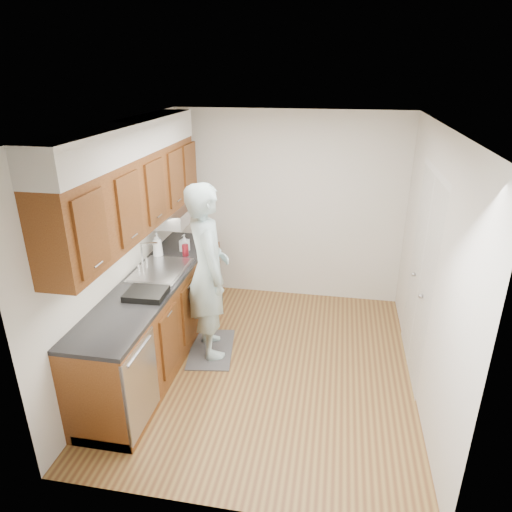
{
  "coord_description": "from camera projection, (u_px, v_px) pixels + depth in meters",
  "views": [
    {
      "loc": [
        0.61,
        -4.02,
        2.96
      ],
      "look_at": [
        -0.16,
        0.25,
        1.16
      ],
      "focal_mm": 32.0,
      "sensor_mm": 36.0,
      "label": 1
    }
  ],
  "objects": [
    {
      "name": "floor",
      "position": [
        267.0,
        366.0,
        4.89
      ],
      "size": [
        3.5,
        3.5,
        0.0
      ],
      "primitive_type": "plane",
      "color": "olive",
      "rests_on": "ground"
    },
    {
      "name": "ceiling",
      "position": [
        269.0,
        125.0,
        3.93
      ],
      "size": [
        3.5,
        3.5,
        0.0
      ],
      "primitive_type": "plane",
      "rotation": [
        3.14,
        0.0,
        0.0
      ],
      "color": "white",
      "rests_on": "wall_left"
    },
    {
      "name": "wall_left",
      "position": [
        123.0,
        248.0,
        4.66
      ],
      "size": [
        0.02,
        3.5,
        2.5
      ],
      "primitive_type": "cube",
      "color": "silver",
      "rests_on": "floor"
    },
    {
      "name": "wall_right",
      "position": [
        430.0,
        270.0,
        4.16
      ],
      "size": [
        0.02,
        3.5,
        2.5
      ],
      "primitive_type": "cube",
      "color": "silver",
      "rests_on": "floor"
    },
    {
      "name": "wall_back",
      "position": [
        289.0,
        208.0,
        6.0
      ],
      "size": [
        3.0,
        0.02,
        2.5
      ],
      "primitive_type": "cube",
      "color": "silver",
      "rests_on": "floor"
    },
    {
      "name": "counter",
      "position": [
        157.0,
        316.0,
        4.9
      ],
      "size": [
        0.64,
        2.8,
        1.3
      ],
      "color": "brown",
      "rests_on": "floor"
    },
    {
      "name": "upper_cabinets",
      "position": [
        134.0,
        181.0,
        4.41
      ],
      "size": [
        0.47,
        2.8,
        1.21
      ],
      "color": "brown",
      "rests_on": "wall_left"
    },
    {
      "name": "closet_door",
      "position": [
        420.0,
        278.0,
        4.53
      ],
      "size": [
        0.02,
        1.22,
        2.05
      ],
      "primitive_type": "cube",
      "color": "white",
      "rests_on": "wall_right"
    },
    {
      "name": "floor_mat",
      "position": [
        211.0,
        349.0,
        5.17
      ],
      "size": [
        0.59,
        0.86,
        0.02
      ],
      "primitive_type": "cube",
      "rotation": [
        0.0,
        0.0,
        0.15
      ],
      "color": "#5E5E61",
      "rests_on": "floor"
    },
    {
      "name": "person",
      "position": [
        207.0,
        260.0,
        4.75
      ],
      "size": [
        0.81,
        0.92,
        2.17
      ],
      "primitive_type": "imported",
      "rotation": [
        0.0,
        0.0,
        2.06
      ],
      "color": "#A9CACE",
      "rests_on": "floor_mat"
    },
    {
      "name": "soap_bottle_a",
      "position": [
        157.0,
        245.0,
        5.19
      ],
      "size": [
        0.13,
        0.13,
        0.3
      ],
      "primitive_type": "imported",
      "rotation": [
        0.0,
        0.0,
        0.12
      ],
      "color": "silver",
      "rests_on": "counter"
    },
    {
      "name": "soap_bottle_b",
      "position": [
        184.0,
        243.0,
        5.39
      ],
      "size": [
        0.11,
        0.11,
        0.21
      ],
      "primitive_type": "imported",
      "rotation": [
        0.0,
        0.0,
        -0.17
      ],
      "color": "silver",
      "rests_on": "counter"
    },
    {
      "name": "soda_can",
      "position": [
        185.0,
        250.0,
        5.27
      ],
      "size": [
        0.08,
        0.08,
        0.13
      ],
      "primitive_type": "cylinder",
      "rotation": [
        0.0,
        0.0,
        -0.13
      ],
      "color": "maroon",
      "rests_on": "counter"
    },
    {
      "name": "dish_rack",
      "position": [
        146.0,
        294.0,
        4.34
      ],
      "size": [
        0.39,
        0.33,
        0.06
      ],
      "primitive_type": "cube",
      "rotation": [
        0.0,
        0.0,
        0.04
      ],
      "color": "black",
      "rests_on": "counter"
    }
  ]
}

